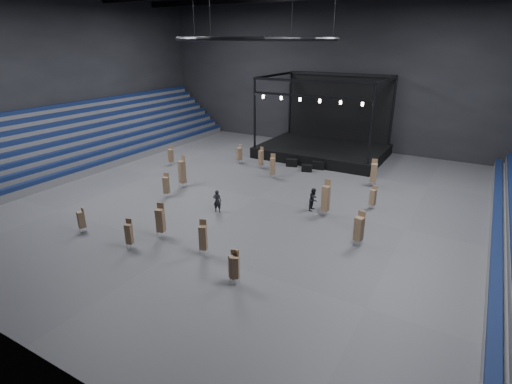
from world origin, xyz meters
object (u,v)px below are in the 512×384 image
Objects in this scene: flight_case_left at (292,163)px; crew_member at (314,199)px; chair_stack_2 at (261,157)px; chair_stack_10 at (235,266)px; chair_stack_7 at (160,220)px; flight_case_mid at (307,168)px; chair_stack_0 at (182,171)px; chair_stack_4 at (326,198)px; chair_stack_15 at (171,155)px; chair_stack_6 at (239,154)px; chair_stack_8 at (373,197)px; chair_stack_12 at (129,233)px; chair_stack_9 at (203,237)px; chair_stack_11 at (359,228)px; chair_stack_1 at (374,172)px; chair_stack_5 at (273,166)px; man_center at (217,201)px; flight_case_right at (319,165)px; chair_stack_13 at (81,219)px; chair_stack_14 at (234,266)px; chair_stack_3 at (166,185)px; stage at (325,143)px.

crew_member is at bearing -56.47° from flight_case_left.
chair_stack_2 is 1.12× the size of chair_stack_10.
flight_case_mid is at bearing 61.58° from chair_stack_7.
chair_stack_4 is (13.86, 0.47, -0.03)m from chair_stack_0.
chair_stack_4 is at bearing -1.72° from chair_stack_15.
chair_stack_8 is (16.22, -5.37, -0.10)m from chair_stack_6.
chair_stack_15 is (-10.19, 15.67, 0.06)m from chair_stack_12.
chair_stack_9 is (5.86, -17.96, 0.05)m from chair_stack_2.
chair_stack_4 is 5.08m from chair_stack_11.
chair_stack_1 is 12.36m from chair_stack_11.
chair_stack_9 is 0.97× the size of chair_stack_11.
chair_stack_15 is at bearing 168.61° from chair_stack_5.
chair_stack_11 is at bearing 163.04° from man_center.
chair_stack_6 is at bearing -160.73° from flight_case_left.
flight_case_right is 22.78m from chair_stack_10.
flight_case_left is 0.49× the size of chair_stack_11.
crew_member is at bearing 33.17° from chair_stack_7.
flight_case_mid is 22.66m from chair_stack_13.
chair_stack_7 is 1.21× the size of chair_stack_10.
chair_stack_14 is at bearing -36.21° from chair_stack_7.
chair_stack_8 is (7.77, -7.81, 0.60)m from flight_case_right.
chair_stack_4 is 1.53× the size of chair_stack_8.
man_center is at bearing -142.71° from chair_stack_1.
chair_stack_8 is 0.94× the size of chair_stack_14.
chair_stack_14 is 11.97m from crew_member.
chair_stack_2 is 1.25× the size of man_center.
chair_stack_2 is at bearing 165.67° from chair_stack_1.
chair_stack_10 is (12.79, -10.87, -0.44)m from chair_stack_0.
chair_stack_6 is (-14.84, -0.00, -0.24)m from chair_stack_1.
chair_stack_11 is (17.52, -3.03, -0.25)m from chair_stack_0.
chair_stack_3 is at bearing 94.97° from chair_stack_12.
chair_stack_14 is at bearing -21.24° from chair_stack_0.
flight_case_right is at bearing 60.13° from chair_stack_7.
chair_stack_5 is 1.31× the size of man_center.
chair_stack_10 is at bearing -56.98° from chair_stack_2.
chair_stack_11 is (17.04, -12.16, 0.17)m from chair_stack_6.
chair_stack_4 reaches higher than crew_member.
chair_stack_5 is at bearing -97.38° from stage.
chair_stack_5 reaches higher than chair_stack_13.
chair_stack_11 is (9.34, -13.19, 0.94)m from flight_case_mid.
flight_case_left is at bearing -106.90° from man_center.
chair_stack_12 reaches higher than flight_case_mid.
flight_case_right is 0.49× the size of chair_stack_1.
chair_stack_3 is at bearing -112.19° from flight_case_left.
chair_stack_8 is 15.14m from chair_stack_10.
chair_stack_5 is at bearing 179.38° from chair_stack_1.
chair_stack_12 is (-9.32, -11.35, -0.44)m from chair_stack_4.
flight_case_left is 22.97m from chair_stack_10.
flight_case_right is 0.66× the size of chair_stack_8.
chair_stack_5 reaches higher than man_center.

